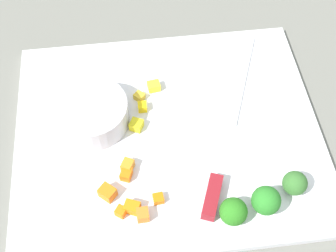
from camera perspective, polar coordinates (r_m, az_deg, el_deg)
ground_plane at (r=0.61m, az=-0.00°, el=-1.13°), size 4.00×4.00×0.00m
cutting_board at (r=0.61m, az=-0.00°, el=-0.83°), size 0.42×0.35×0.01m
prep_bowl at (r=0.60m, az=-9.91°, el=1.65°), size 0.10×0.10×0.04m
chef_knife at (r=0.59m, az=7.36°, el=-2.12°), size 0.13×0.30×0.02m
carrot_dice_0 at (r=0.54m, az=-6.16°, el=-11.05°), size 0.02×0.02×0.01m
carrot_dice_1 at (r=0.55m, az=-1.27°, el=-9.45°), size 0.01×0.01×0.01m
carrot_dice_2 at (r=0.55m, az=-7.90°, el=-8.60°), size 0.03×0.02×0.02m
carrot_dice_3 at (r=0.54m, az=-4.71°, el=-10.54°), size 0.02×0.02×0.01m
carrot_dice_4 at (r=0.57m, az=-5.29°, el=-5.18°), size 0.02×0.02×0.01m
carrot_dice_5 at (r=0.54m, az=-3.31°, el=-11.50°), size 0.02×0.02×0.01m
carrot_dice_6 at (r=0.56m, az=-5.47°, el=-6.30°), size 0.02×0.02×0.01m
pepper_dice_0 at (r=0.64m, az=-1.86°, el=5.21°), size 0.02×0.02×0.01m
pepper_dice_1 at (r=0.60m, az=-4.15°, el=0.13°), size 0.02×0.02×0.01m
pepper_dice_2 at (r=0.63m, az=-3.76°, el=3.87°), size 0.02×0.02×0.01m
pepper_dice_3 at (r=0.62m, az=-3.37°, el=2.51°), size 0.01×0.01×0.01m
broccoli_floret_0 at (r=0.54m, az=12.66°, el=-9.50°), size 0.04×0.04×0.04m
broccoli_floret_1 at (r=0.56m, az=16.21°, el=-7.19°), size 0.03×0.03×0.03m
broccoli_floret_2 at (r=0.53m, az=8.53°, el=-11.00°), size 0.03×0.03×0.04m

